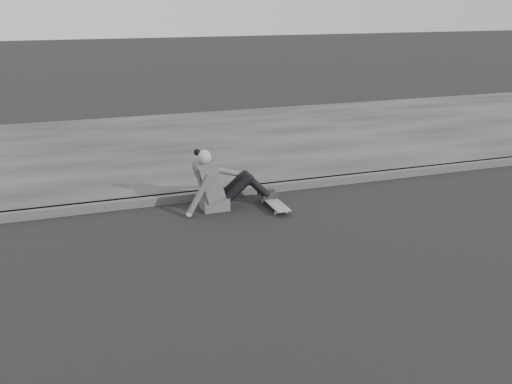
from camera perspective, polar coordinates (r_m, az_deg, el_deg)
ground at (r=7.10m, az=17.43°, el=-5.27°), size 80.00×80.00×0.00m
curb at (r=9.13m, az=7.97°, el=1.16°), size 24.00×0.16×0.12m
sidewalk at (r=11.79m, az=1.31°, el=5.35°), size 24.00×6.00×0.12m
skateboard at (r=8.00m, az=1.84°, el=-1.12°), size 0.20×0.78×0.09m
seated_woman at (r=7.91m, az=-3.75°, el=0.83°), size 1.38×0.46×0.88m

